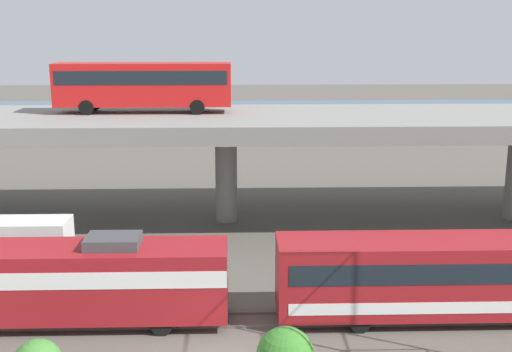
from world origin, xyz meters
name	(u,v)px	position (x,y,z in m)	size (l,w,h in m)	color
rail_strip_near	(221,327)	(0.00, 3.27, 0.06)	(110.00, 0.12, 0.12)	#59544C
rail_strip_far	(222,313)	(0.00, 4.73, 0.06)	(110.00, 0.12, 0.12)	#59544C
train_locomotive	(39,279)	(-8.20, 4.00, 2.19)	(16.52, 3.04, 4.18)	maroon
train_coach_lead	(502,274)	(12.95, 4.00, 2.17)	(20.78, 3.04, 3.86)	maroon
highway_overpass	(226,126)	(0.00, 20.00, 6.71)	(96.00, 11.65, 7.48)	gray
transit_bus_on_overpass	(144,83)	(-5.61, 21.24, 9.55)	(12.00, 2.68, 3.40)	red
service_truck_east	(11,245)	(-11.63, 10.35, 1.64)	(6.80, 2.46, 3.04)	silver
pier_parking_lot	(231,132)	(0.00, 55.00, 0.66)	(56.41, 11.47, 1.32)	gray
parked_car_0	(72,123)	(-18.95, 53.51, 2.10)	(4.52, 1.99, 1.50)	silver
parked_car_1	(291,119)	(7.45, 56.11, 2.10)	(4.36, 1.91, 1.50)	maroon
parked_car_2	(348,118)	(14.66, 56.72, 2.10)	(4.55, 1.84, 1.50)	silver
parked_car_3	(301,122)	(8.42, 53.51, 2.09)	(4.08, 1.83, 1.50)	navy
harbor_water	(232,113)	(0.00, 78.00, 0.00)	(140.00, 36.00, 0.01)	#385B7A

